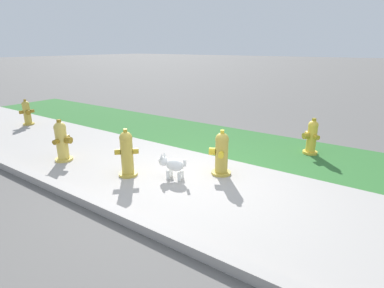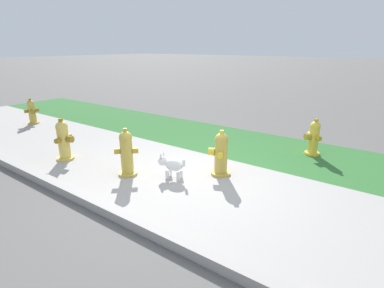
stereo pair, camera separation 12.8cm
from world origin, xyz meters
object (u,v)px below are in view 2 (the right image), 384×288
at_px(fire_hydrant_far_end, 314,138).
at_px(fire_hydrant_near_corner, 64,140).
at_px(fire_hydrant_across_street, 221,154).
at_px(fire_hydrant_mid_block, 127,153).
at_px(small_white_dog, 171,165).
at_px(fire_hydrant_at_driveway, 32,112).

bearing_deg(fire_hydrant_far_end, fire_hydrant_near_corner, 79.22).
xyz_separation_m(fire_hydrant_near_corner, fire_hydrant_across_street, (2.68, 1.10, -0.01)).
xyz_separation_m(fire_hydrant_near_corner, fire_hydrant_mid_block, (1.46, 0.20, 0.01)).
relative_size(fire_hydrant_across_street, small_white_dog, 1.61).
bearing_deg(fire_hydrant_at_driveway, fire_hydrant_across_street, 107.62).
bearing_deg(fire_hydrant_at_driveway, fire_hydrant_far_end, 122.86).
xyz_separation_m(fire_hydrant_mid_block, small_white_dog, (0.67, 0.32, -0.15)).
bearing_deg(small_white_dog, fire_hydrant_far_end, -133.98).
height_order(fire_hydrant_far_end, small_white_dog, fire_hydrant_far_end).
xyz_separation_m(fire_hydrant_at_driveway, small_white_dog, (5.29, -0.50, -0.09)).
relative_size(fire_hydrant_near_corner, fire_hydrant_at_driveway, 1.13).
height_order(fire_hydrant_near_corner, fire_hydrant_at_driveway, fire_hydrant_near_corner).
bearing_deg(fire_hydrant_mid_block, small_white_dog, -17.64).
bearing_deg(small_white_dog, fire_hydrant_at_driveway, -17.93).
distance_m(fire_hydrant_near_corner, small_white_dog, 2.20).
bearing_deg(fire_hydrant_near_corner, fire_hydrant_across_street, 93.30).
distance_m(fire_hydrant_mid_block, fire_hydrant_at_driveway, 4.70).
distance_m(fire_hydrant_near_corner, fire_hydrant_at_driveway, 3.32).
distance_m(fire_hydrant_across_street, small_white_dog, 0.82).
bearing_deg(fire_hydrant_near_corner, small_white_dog, 84.63).
relative_size(fire_hydrant_near_corner, fire_hydrant_mid_block, 0.99).
bearing_deg(small_white_dog, fire_hydrant_near_corner, 1.11).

